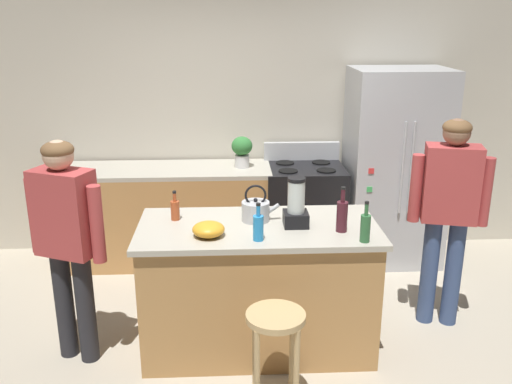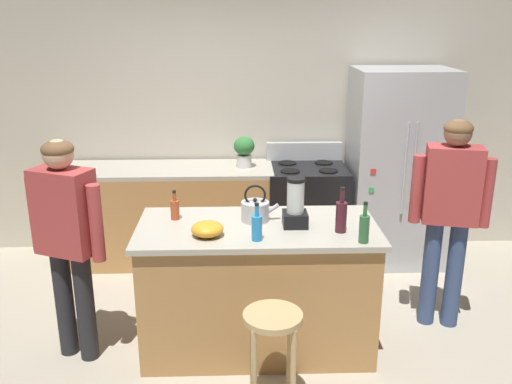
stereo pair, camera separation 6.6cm
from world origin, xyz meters
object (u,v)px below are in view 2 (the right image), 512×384
Objects in this scene: refrigerator at (397,168)px; person_by_sink_right at (450,205)px; stove_range at (306,213)px; mixing_bowl at (207,229)px; kitchen_island at (257,287)px; bottle_wine at (341,216)px; bottle_olive_oil at (364,228)px; potted_plant at (244,150)px; blender_appliance at (295,206)px; bar_stool at (273,336)px; tea_kettle at (255,210)px; person_by_island_left at (67,231)px; bottle_soda at (257,227)px; bottle_cooking_sauce at (175,209)px.

person_by_sink_right is at bearing -87.66° from refrigerator.
stove_range is 1.98m from mixing_bowl.
bottle_wine is (0.56, -0.13, 0.59)m from kitchen_island.
refrigerator reaches higher than stove_range.
bottle_olive_oil is 1.03m from mixing_bowl.
potted_plant is 0.86× the size of blender_appliance.
bar_stool is 2.45× the size of tea_kettle.
bar_stool is 0.94m from bottle_wine.
person_by_island_left is 5.81× the size of bottle_olive_oil.
bottle_wine reaches higher than tea_kettle.
refrigerator is at bearing -1.61° from stove_range.
tea_kettle is at bearing 96.49° from kitchen_island.
mixing_bowl is (0.96, -0.09, 0.04)m from person_by_island_left.
refrigerator is at bearing 62.63° from bottle_wine.
stove_range reaches higher than kitchen_island.
kitchen_island is 2.50× the size of bar_stool.
kitchen_island is at bearing -83.51° from tea_kettle.
bottle_olive_oil is (0.14, -1.84, 0.57)m from stove_range.
person_by_island_left is at bearing 173.15° from bottle_olive_oil.
person_by_sink_right is 1.23m from blender_appliance.
bottle_soda is (0.06, -1.81, -0.08)m from potted_plant.
stove_range is (0.54, 1.52, 0.01)m from kitchen_island.
person_by_island_left reaches higher than blender_appliance.
tea_kettle reaches higher than bottle_soda.
kitchen_island is 0.82m from bottle_cooking_sauce.
person_by_sink_right reaches higher than bottle_olive_oil.
kitchen_island is at bearing -13.98° from bottle_cooking_sauce.
bottle_olive_oil is 0.69m from bottle_soda.
potted_plant is 1.60m from blender_appliance.
refrigerator reaches higher than person_by_sink_right.
potted_plant is at bearing 81.15° from mixing_bowl.
refrigerator reaches higher than bottle_cooking_sauce.
bottle_soda is (-0.69, 0.06, -0.01)m from bottle_olive_oil.
person_by_sink_right is at bearing 35.14° from bar_stool.
stove_range is 1.86m from bottle_cooking_sauce.
person_by_island_left is at bearing -162.13° from bottle_cooking_sauce.
person_by_sink_right is 6.00× the size of tea_kettle.
person_by_island_left is 5.82× the size of tea_kettle.
bottle_olive_oil is (-0.73, -1.82, 0.11)m from refrigerator.
stove_range is 2.29m from bar_stool.
tea_kettle reaches higher than bottle_cooking_sauce.
bottle_cooking_sauce is 0.78× the size of tea_kettle.
kitchen_island is 5.34× the size of bottle_wine.
person_by_island_left is 0.97× the size of person_by_sink_right.
bottle_wine reaches higher than bar_stool.
bottle_soda is (-0.01, -0.26, 0.57)m from kitchen_island.
bar_stool is 0.93m from blender_appliance.
refrigerator is 8.77× the size of bottle_cooking_sauce.
bar_stool is (0.07, -0.72, 0.04)m from kitchen_island.
stove_range is 0.88m from potted_plant.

